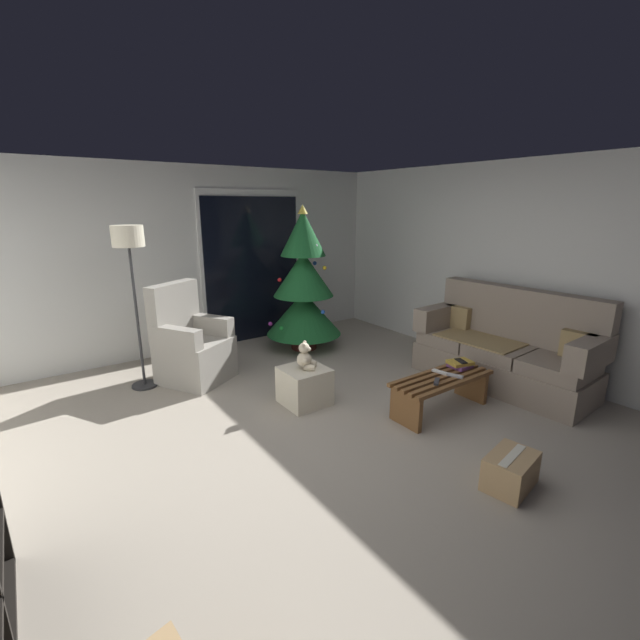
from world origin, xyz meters
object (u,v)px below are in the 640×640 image
at_px(teddy_bear_cream, 305,357).
at_px(remote_graphite, 437,381).
at_px(floor_lamp, 130,252).
at_px(ottoman, 305,386).
at_px(remote_silver, 455,376).
at_px(cardboard_box_taped_mid_floor, 510,471).
at_px(couch, 505,350).
at_px(coffee_table, 441,388).
at_px(cell_phone, 461,361).
at_px(armchair, 191,347).
at_px(remote_white, 440,372).
at_px(christmas_tree, 303,287).
at_px(book_stack, 460,364).

bearing_deg(teddy_bear_cream, remote_graphite, -50.02).
distance_m(floor_lamp, ottoman, 2.29).
bearing_deg(remote_silver, ottoman, -62.34).
bearing_deg(remote_graphite, cardboard_box_taped_mid_floor, 125.56).
distance_m(couch, ottoman, 2.32).
xyz_separation_m(coffee_table, floor_lamp, (-2.23, 2.34, 1.26)).
relative_size(couch, floor_lamp, 1.11).
bearing_deg(cell_phone, cardboard_box_taped_mid_floor, -105.70).
relative_size(couch, armchair, 1.75).
bearing_deg(floor_lamp, cell_phone, -41.81).
bearing_deg(remote_white, coffee_table, 45.45).
bearing_deg(remote_silver, teddy_bear_cream, -62.33).
bearing_deg(couch, remote_graphite, -175.21).
height_order(remote_silver, ottoman, remote_silver).
height_order(cell_phone, ottoman, cell_phone).
relative_size(couch, cell_phone, 13.71).
height_order(ottoman, cardboard_box_taped_mid_floor, ottoman).
xyz_separation_m(remote_silver, christmas_tree, (-0.13, 2.47, 0.50)).
bearing_deg(christmas_tree, remote_white, -87.76).
distance_m(remote_silver, cardboard_box_taped_mid_floor, 1.19).
relative_size(book_stack, cell_phone, 1.88).
bearing_deg(cardboard_box_taped_mid_floor, ottoman, 103.27).
relative_size(remote_graphite, book_stack, 0.58).
bearing_deg(ottoman, remote_silver, -42.65).
distance_m(coffee_table, christmas_tree, 2.47).
relative_size(remote_silver, cardboard_box_taped_mid_floor, 0.34).
relative_size(christmas_tree, teddy_bear_cream, 6.97).
xyz_separation_m(christmas_tree, floor_lamp, (-2.20, -0.05, 0.62)).
xyz_separation_m(coffee_table, book_stack, (0.34, 0.05, 0.16)).
distance_m(book_stack, cardboard_box_taped_mid_floor, 1.44).
xyz_separation_m(couch, ottoman, (-2.14, 0.89, -0.21)).
height_order(couch, cardboard_box_taped_mid_floor, couch).
distance_m(coffee_table, teddy_bear_cream, 1.38).
height_order(christmas_tree, floor_lamp, christmas_tree).
distance_m(book_stack, cell_phone, 0.04).
distance_m(remote_silver, teddy_bear_cream, 1.48).
xyz_separation_m(christmas_tree, cardboard_box_taped_mid_floor, (-0.49, -3.45, -0.76)).
xyz_separation_m(couch, cardboard_box_taped_mid_floor, (-1.67, -1.11, -0.27)).
distance_m(remote_silver, remote_white, 0.16).
xyz_separation_m(armchair, ottoman, (0.72, -1.28, -0.21)).
distance_m(cell_phone, armchair, 2.99).
xyz_separation_m(ottoman, cardboard_box_taped_mid_floor, (0.47, -1.99, -0.07)).
relative_size(remote_white, ottoman, 0.35).
bearing_deg(ottoman, remote_graphite, -49.96).
distance_m(couch, remote_graphite, 1.30).
height_order(book_stack, teddy_bear_cream, teddy_bear_cream).
bearing_deg(couch, cell_phone, -179.57).
relative_size(teddy_bear_cream, cardboard_box_taped_mid_floor, 0.63).
distance_m(armchair, cardboard_box_taped_mid_floor, 3.49).
relative_size(couch, cardboard_box_taped_mid_floor, 4.36).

